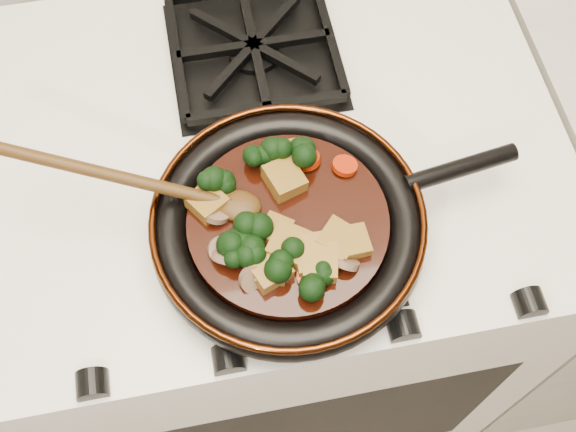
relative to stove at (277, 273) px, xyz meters
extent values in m
cube|color=white|center=(0.00, 0.00, 0.00)|extent=(0.76, 0.60, 0.90)
cylinder|color=black|center=(-0.01, -0.15, 0.48)|extent=(0.29, 0.29, 0.01)
torus|color=black|center=(-0.01, -0.15, 0.49)|extent=(0.32, 0.32, 0.04)
torus|color=#401A09|center=(-0.01, -0.15, 0.51)|extent=(0.32, 0.32, 0.01)
cylinder|color=black|center=(0.21, -0.12, 0.51)|extent=(0.14, 0.04, 0.02)
cylinder|color=black|center=(-0.01, -0.15, 0.50)|extent=(0.23, 0.23, 0.02)
cube|color=brown|center=(-0.04, -0.21, 0.52)|extent=(0.05, 0.05, 0.03)
cube|color=brown|center=(0.06, -0.19, 0.52)|extent=(0.03, 0.04, 0.02)
cube|color=brown|center=(0.00, -0.10, 0.52)|extent=(0.05, 0.05, 0.03)
cube|color=brown|center=(-0.09, -0.11, 0.52)|extent=(0.05, 0.05, 0.02)
cube|color=brown|center=(0.01, -0.20, 0.52)|extent=(0.04, 0.05, 0.02)
cube|color=brown|center=(0.02, -0.21, 0.52)|extent=(0.05, 0.05, 0.02)
cube|color=brown|center=(0.01, -0.07, 0.52)|extent=(0.04, 0.04, 0.02)
cube|color=brown|center=(-0.04, -0.21, 0.52)|extent=(0.04, 0.04, 0.02)
cube|color=brown|center=(0.02, -0.21, 0.52)|extent=(0.05, 0.05, 0.03)
cube|color=brown|center=(0.04, -0.19, 0.52)|extent=(0.06, 0.06, 0.03)
cube|color=brown|center=(-0.02, -0.16, 0.52)|extent=(0.05, 0.05, 0.02)
cube|color=brown|center=(-0.01, -0.18, 0.52)|extent=(0.06, 0.06, 0.03)
cylinder|color=#AC2004|center=(-0.08, -0.17, 0.51)|extent=(0.03, 0.03, 0.02)
cylinder|color=#AC2004|center=(0.07, -0.09, 0.51)|extent=(0.03, 0.03, 0.02)
cylinder|color=#AC2004|center=(0.00, -0.22, 0.51)|extent=(0.03, 0.03, 0.02)
cylinder|color=#AC2004|center=(0.03, -0.08, 0.51)|extent=(0.03, 0.03, 0.02)
cylinder|color=brown|center=(-0.08, -0.18, 0.52)|extent=(0.04, 0.04, 0.03)
cylinder|color=brown|center=(-0.09, -0.17, 0.52)|extent=(0.04, 0.04, 0.02)
cylinder|color=brown|center=(0.04, -0.21, 0.52)|extent=(0.04, 0.04, 0.03)
cylinder|color=brown|center=(-0.09, -0.13, 0.52)|extent=(0.05, 0.05, 0.02)
cylinder|color=brown|center=(-0.06, -0.22, 0.52)|extent=(0.04, 0.04, 0.03)
ellipsoid|color=#42290E|center=(-0.06, -0.12, 0.51)|extent=(0.07, 0.06, 0.02)
cylinder|color=#42290E|center=(-0.18, -0.08, 0.55)|extent=(0.02, 0.02, 0.27)
camera|label=1|loc=(-0.08, -0.51, 1.24)|focal=45.00mm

